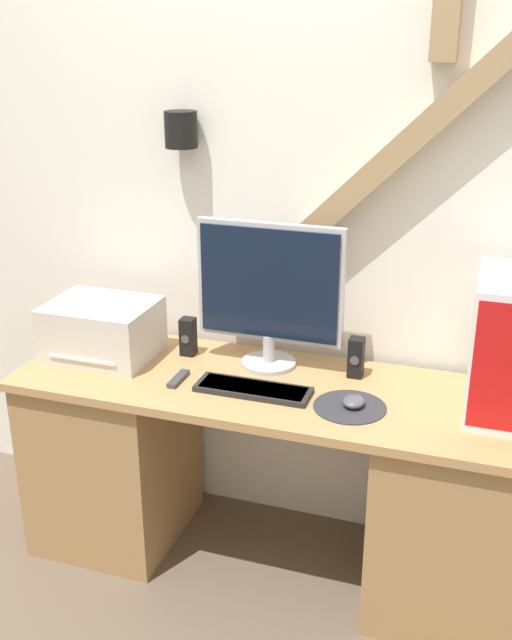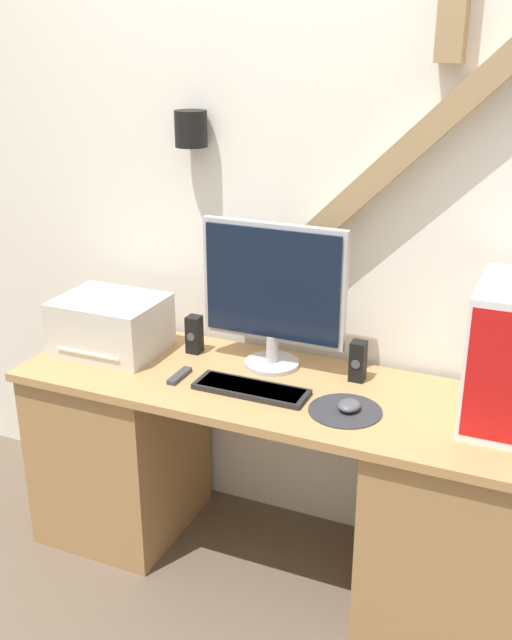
{
  "view_description": "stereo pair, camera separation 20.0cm",
  "coord_description": "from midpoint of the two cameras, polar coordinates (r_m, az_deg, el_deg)",
  "views": [
    {
      "loc": [
        0.66,
        -1.86,
        1.83
      ],
      "look_at": [
        -0.06,
        0.29,
        0.94
      ],
      "focal_mm": 42.0,
      "sensor_mm": 36.0,
      "label": 1
    },
    {
      "loc": [
        0.84,
        -1.79,
        1.83
      ],
      "look_at": [
        -0.06,
        0.29,
        0.94
      ],
      "focal_mm": 42.0,
      "sensor_mm": 36.0,
      "label": 2
    }
  ],
  "objects": [
    {
      "name": "mouse",
      "position": [
        2.36,
        9.55,
        -6.49
      ],
      "size": [
        0.07,
        0.08,
        0.03
      ],
      "color": "#4C4C51",
      "rests_on": "mousepad"
    },
    {
      "name": "wall_back",
      "position": [
        2.6,
        6.6,
        10.81
      ],
      "size": [
        6.4,
        0.16,
        2.7
      ],
      "color": "white",
      "rests_on": "ground_plane"
    },
    {
      "name": "mousepad",
      "position": [
        2.36,
        9.25,
        -6.89
      ],
      "size": [
        0.23,
        0.23,
        0.0
      ],
      "color": "#2D2D33",
      "rests_on": "desk"
    },
    {
      "name": "printer",
      "position": [
        2.76,
        -8.98,
        -0.39
      ],
      "size": [
        0.37,
        0.3,
        0.2
      ],
      "color": "beige",
      "rests_on": "desk"
    },
    {
      "name": "computer_tower",
      "position": [
        2.35,
        20.94,
        -2.5
      ],
      "size": [
        0.21,
        0.36,
        0.43
      ],
      "color": "white",
      "rests_on": "desk"
    },
    {
      "name": "speaker_right",
      "position": [
        2.54,
        10.02,
        -3.15
      ],
      "size": [
        0.05,
        0.06,
        0.14
      ],
      "color": "black",
      "rests_on": "desk"
    },
    {
      "name": "keyboard",
      "position": [
        2.45,
        1.98,
        -5.32
      ],
      "size": [
        0.38,
        0.12,
        0.02
      ],
      "color": "black",
      "rests_on": "desk"
    },
    {
      "name": "monitor",
      "position": [
        2.54,
        3.56,
        2.29
      ],
      "size": [
        0.51,
        0.19,
        0.51
      ],
      "color": "#B7B7BC",
      "rests_on": "desk"
    },
    {
      "name": "ground_plane",
      "position": [
        2.69,
        0.92,
        -21.41
      ],
      "size": [
        12.0,
        12.0,
        0.0
      ],
      "primitive_type": "plane",
      "color": "brown"
    },
    {
      "name": "desk",
      "position": [
        2.67,
        3.37,
        -11.66
      ],
      "size": [
        1.76,
        0.57,
        0.72
      ],
      "color": "tan",
      "rests_on": "ground_plane"
    },
    {
      "name": "speaker_left",
      "position": [
        2.72,
        -2.63,
        -1.14
      ],
      "size": [
        0.05,
        0.06,
        0.14
      ],
      "color": "black",
      "rests_on": "desk"
    },
    {
      "name": "remote_control",
      "position": [
        2.54,
        -3.61,
        -4.31
      ],
      "size": [
        0.03,
        0.13,
        0.02
      ],
      "color": "#38383D",
      "rests_on": "desk"
    }
  ]
}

